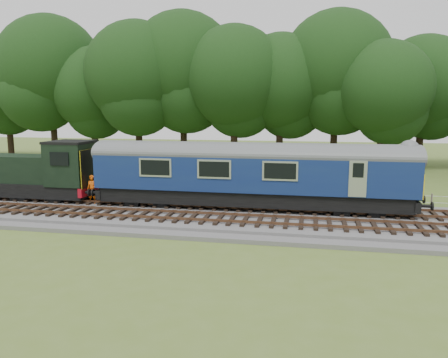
# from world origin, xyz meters

# --- Properties ---
(ground) EXTENTS (120.00, 120.00, 0.00)m
(ground) POSITION_xyz_m (0.00, 0.00, 0.00)
(ground) COLOR #546C27
(ground) RESTS_ON ground
(ballast) EXTENTS (70.00, 7.00, 0.35)m
(ballast) POSITION_xyz_m (0.00, 0.00, 0.17)
(ballast) COLOR #4C4C4F
(ballast) RESTS_ON ground
(track_north) EXTENTS (67.20, 2.40, 0.21)m
(track_north) POSITION_xyz_m (0.00, 1.40, 0.42)
(track_north) COLOR black
(track_north) RESTS_ON ballast
(track_south) EXTENTS (67.20, 2.40, 0.21)m
(track_south) POSITION_xyz_m (0.00, -1.60, 0.42)
(track_south) COLOR black
(track_south) RESTS_ON ballast
(fence) EXTENTS (64.00, 0.12, 1.00)m
(fence) POSITION_xyz_m (0.00, 4.50, 0.00)
(fence) COLOR #6B6054
(fence) RESTS_ON ground
(tree_line) EXTENTS (70.00, 8.00, 18.00)m
(tree_line) POSITION_xyz_m (0.00, 22.00, 0.00)
(tree_line) COLOR black
(tree_line) RESTS_ON ground
(dmu_railcar) EXTENTS (18.05, 2.86, 3.88)m
(dmu_railcar) POSITION_xyz_m (5.40, 1.40, 2.61)
(dmu_railcar) COLOR black
(dmu_railcar) RESTS_ON ground
(shunter_loco) EXTENTS (8.91, 2.60, 3.38)m
(shunter_loco) POSITION_xyz_m (-8.53, 1.40, 1.97)
(shunter_loco) COLOR black
(shunter_loco) RESTS_ON ground
(worker) EXTENTS (0.67, 0.48, 1.73)m
(worker) POSITION_xyz_m (-4.16, 0.78, 1.21)
(worker) COLOR #FF5E0D
(worker) RESTS_ON ballast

